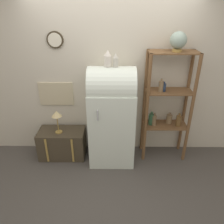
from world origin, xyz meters
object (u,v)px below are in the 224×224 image
at_px(globe, 178,41).
at_px(vase_center, 116,60).
at_px(suitcase_trunk, 62,143).
at_px(desk_lamp, 57,115).
at_px(vase_left, 108,59).
at_px(refrigerator, 112,115).

distance_m(globe, vase_center, 0.88).
xyz_separation_m(suitcase_trunk, desk_lamp, (-0.03, -0.04, 0.55)).
xyz_separation_m(globe, vase_left, (-0.95, -0.06, -0.23)).
bearing_deg(suitcase_trunk, globe, 0.49).
height_order(suitcase_trunk, desk_lamp, desk_lamp).
relative_size(globe, desk_lamp, 0.70).
height_order(globe, vase_left, globe).
bearing_deg(vase_left, vase_center, -8.22).
bearing_deg(suitcase_trunk, vase_center, -3.79).
relative_size(refrigerator, vase_center, 8.32).
height_order(refrigerator, desk_lamp, refrigerator).
relative_size(suitcase_trunk, vase_center, 3.99).
relative_size(vase_center, desk_lamp, 0.49).
xyz_separation_m(globe, vase_center, (-0.84, -0.07, -0.25)).
bearing_deg(suitcase_trunk, refrigerator, -3.88).
distance_m(vase_left, vase_center, 0.11).
bearing_deg(desk_lamp, vase_center, -1.39).
distance_m(refrigerator, vase_center, 0.84).
xyz_separation_m(refrigerator, globe, (0.90, 0.07, 1.09)).
xyz_separation_m(suitcase_trunk, globe, (1.73, 0.01, 1.67)).
height_order(suitcase_trunk, vase_left, vase_left).
xyz_separation_m(suitcase_trunk, vase_center, (0.89, -0.06, 1.42)).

